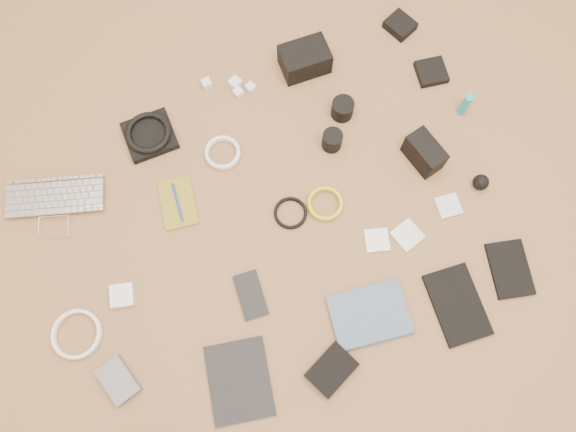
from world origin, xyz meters
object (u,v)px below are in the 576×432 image
dslr_camera (305,59)px  tablet (239,381)px  paperback (378,343)px  phone (251,295)px  laptop (55,210)px

dslr_camera → tablet: dslr_camera is taller
tablet → paperback: paperback is taller
phone → laptop: bearing=139.2°
laptop → tablet: bearing=-46.0°
laptop → phone: laptop is taller
tablet → phone: (0.13, 0.19, 0.00)m
phone → tablet: bearing=-114.0°
dslr_camera → phone: bearing=-122.1°
laptop → tablet: laptop is taller
laptop → paperback: 1.00m
dslr_camera → tablet: (-0.63, -0.75, -0.04)m
dslr_camera → paperback: size_ratio=0.70×
phone → paperback: bearing=-38.3°
phone → paperback: size_ratio=0.63×
laptop → paperback: (0.63, -0.78, -0.00)m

